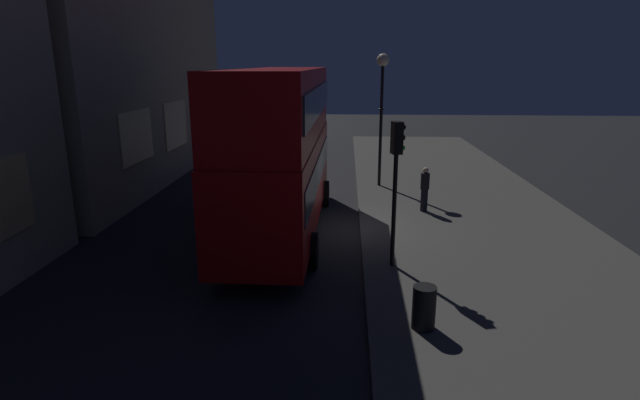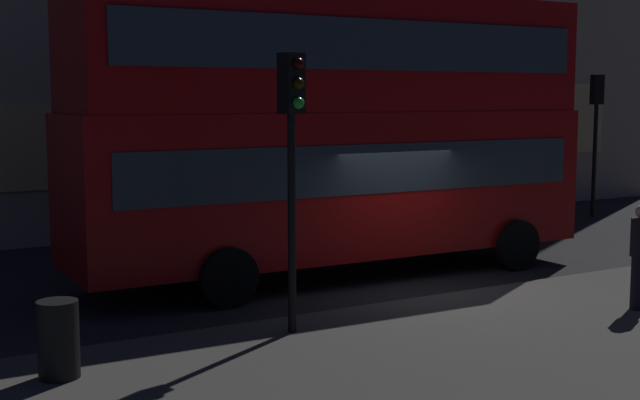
{
  "view_description": "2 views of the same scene",
  "coord_description": "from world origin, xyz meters",
  "px_view_note": "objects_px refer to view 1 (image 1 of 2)",
  "views": [
    {
      "loc": [
        -16.52,
        0.05,
        5.59
      ],
      "look_at": [
        -2.08,
        0.81,
        1.62
      ],
      "focal_mm": 28.18,
      "sensor_mm": 36.0,
      "label": 1
    },
    {
      "loc": [
        -9.25,
        -12.01,
        3.52
      ],
      "look_at": [
        -1.9,
        0.45,
        1.78
      ],
      "focal_mm": 48.59,
      "sensor_mm": 36.0,
      "label": 2
    }
  ],
  "objects_px": {
    "double_decker_bus": "(280,145)",
    "pedestrian": "(425,189)",
    "street_lamp": "(382,88)",
    "traffic_light_near_kerb": "(396,164)",
    "litter_bin": "(424,307)",
    "traffic_light_far_side": "(244,113)"
  },
  "relations": [
    {
      "from": "double_decker_bus",
      "to": "pedestrian",
      "type": "distance_m",
      "value": 6.07
    },
    {
      "from": "traffic_light_near_kerb",
      "to": "litter_bin",
      "type": "height_order",
      "value": "traffic_light_near_kerb"
    },
    {
      "from": "traffic_light_near_kerb",
      "to": "traffic_light_far_side",
      "type": "height_order",
      "value": "traffic_light_far_side"
    },
    {
      "from": "traffic_light_near_kerb",
      "to": "litter_bin",
      "type": "relative_size",
      "value": 4.2
    },
    {
      "from": "double_decker_bus",
      "to": "traffic_light_near_kerb",
      "type": "bearing_deg",
      "value": -128.58
    },
    {
      "from": "double_decker_bus",
      "to": "traffic_light_far_side",
      "type": "height_order",
      "value": "double_decker_bus"
    },
    {
      "from": "double_decker_bus",
      "to": "traffic_light_far_side",
      "type": "bearing_deg",
      "value": 17.97
    },
    {
      "from": "pedestrian",
      "to": "litter_bin",
      "type": "distance_m",
      "value": 8.93
    },
    {
      "from": "street_lamp",
      "to": "litter_bin",
      "type": "relative_size",
      "value": 6.15
    },
    {
      "from": "double_decker_bus",
      "to": "pedestrian",
      "type": "height_order",
      "value": "double_decker_bus"
    },
    {
      "from": "traffic_light_far_side",
      "to": "street_lamp",
      "type": "xyz_separation_m",
      "value": [
        -4.27,
        -7.06,
        1.57
      ]
    },
    {
      "from": "traffic_light_far_side",
      "to": "street_lamp",
      "type": "distance_m",
      "value": 8.39
    },
    {
      "from": "double_decker_bus",
      "to": "traffic_light_near_kerb",
      "type": "relative_size",
      "value": 2.62
    },
    {
      "from": "street_lamp",
      "to": "litter_bin",
      "type": "xyz_separation_m",
      "value": [
        -12.93,
        -0.15,
        -3.93
      ]
    },
    {
      "from": "pedestrian",
      "to": "street_lamp",
      "type": "bearing_deg",
      "value": -102.01
    },
    {
      "from": "street_lamp",
      "to": "pedestrian",
      "type": "relative_size",
      "value": 3.45
    },
    {
      "from": "double_decker_bus",
      "to": "traffic_light_near_kerb",
      "type": "xyz_separation_m",
      "value": [
        -2.86,
        -3.48,
        -0.03
      ]
    },
    {
      "from": "pedestrian",
      "to": "traffic_light_near_kerb",
      "type": "bearing_deg",
      "value": 41.61
    },
    {
      "from": "traffic_light_far_side",
      "to": "litter_bin",
      "type": "bearing_deg",
      "value": 39.65
    },
    {
      "from": "double_decker_bus",
      "to": "street_lamp",
      "type": "relative_size",
      "value": 1.79
    },
    {
      "from": "double_decker_bus",
      "to": "litter_bin",
      "type": "relative_size",
      "value": 11.02
    },
    {
      "from": "double_decker_bus",
      "to": "litter_bin",
      "type": "bearing_deg",
      "value": -147.83
    }
  ]
}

